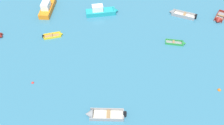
{
  "coord_description": "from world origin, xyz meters",
  "views": [
    {
      "loc": [
        -2.94,
        0.2,
        22.39
      ],
      "look_at": [
        0.0,
        21.59,
        0.15
      ],
      "focal_mm": 39.22,
      "sensor_mm": 36.0,
      "label": 1
    }
  ],
  "objects_px": {
    "rowboat_grey_near_right": "(178,14)",
    "rowboat_grey_midfield_right": "(98,115)",
    "rowboat_yellow_cluster_inner": "(57,35)",
    "mooring_buoy_between_boats_right": "(33,83)",
    "rowboat_green_back_row_center": "(180,43)",
    "rowboat_maroon_center": "(219,19)",
    "motor_launch_turquoise_outer_right": "(103,11)",
    "mooring_buoy_outer_edge": "(219,90)",
    "motor_launch_orange_near_left": "(48,6)"
  },
  "relations": [
    {
      "from": "rowboat_grey_near_right",
      "to": "motor_launch_orange_near_left",
      "type": "distance_m",
      "value": 20.71
    },
    {
      "from": "rowboat_grey_midfield_right",
      "to": "mooring_buoy_between_boats_right",
      "type": "bearing_deg",
      "value": 142.79
    },
    {
      "from": "rowboat_grey_near_right",
      "to": "mooring_buoy_outer_edge",
      "type": "distance_m",
      "value": 15.08
    },
    {
      "from": "rowboat_yellow_cluster_inner",
      "to": "rowboat_green_back_row_center",
      "type": "bearing_deg",
      "value": -13.68
    },
    {
      "from": "motor_launch_turquoise_outer_right",
      "to": "mooring_buoy_between_boats_right",
      "type": "xyz_separation_m",
      "value": [
        -9.78,
        -12.92,
        -0.52
      ]
    },
    {
      "from": "rowboat_yellow_cluster_inner",
      "to": "rowboat_grey_midfield_right",
      "type": "distance_m",
      "value": 14.64
    },
    {
      "from": "rowboat_maroon_center",
      "to": "mooring_buoy_outer_edge",
      "type": "relative_size",
      "value": 8.34
    },
    {
      "from": "rowboat_yellow_cluster_inner",
      "to": "rowboat_green_back_row_center",
      "type": "relative_size",
      "value": 1.01
    },
    {
      "from": "rowboat_grey_midfield_right",
      "to": "mooring_buoy_between_boats_right",
      "type": "height_order",
      "value": "rowboat_grey_midfield_right"
    },
    {
      "from": "mooring_buoy_between_boats_right",
      "to": "mooring_buoy_outer_edge",
      "type": "xyz_separation_m",
      "value": [
        21.36,
        -4.02,
        0.0
      ]
    },
    {
      "from": "rowboat_maroon_center",
      "to": "mooring_buoy_between_boats_right",
      "type": "distance_m",
      "value": 28.6
    },
    {
      "from": "rowboat_grey_midfield_right",
      "to": "rowboat_yellow_cluster_inner",
      "type": "bearing_deg",
      "value": 108.11
    },
    {
      "from": "rowboat_grey_near_right",
      "to": "rowboat_yellow_cluster_inner",
      "type": "distance_m",
      "value": 18.92
    },
    {
      "from": "motor_launch_orange_near_left",
      "to": "rowboat_grey_midfield_right",
      "type": "relative_size",
      "value": 1.38
    },
    {
      "from": "rowboat_maroon_center",
      "to": "motor_launch_orange_near_left",
      "type": "distance_m",
      "value": 26.86
    },
    {
      "from": "rowboat_grey_near_right",
      "to": "mooring_buoy_between_boats_right",
      "type": "height_order",
      "value": "rowboat_grey_near_right"
    },
    {
      "from": "rowboat_grey_near_right",
      "to": "rowboat_grey_midfield_right",
      "type": "height_order",
      "value": "same"
    },
    {
      "from": "rowboat_yellow_cluster_inner",
      "to": "mooring_buoy_between_boats_right",
      "type": "xyz_separation_m",
      "value": [
        -2.69,
        -8.42,
        -0.15
      ]
    },
    {
      "from": "rowboat_yellow_cluster_inner",
      "to": "mooring_buoy_outer_edge",
      "type": "relative_size",
      "value": 7.4
    },
    {
      "from": "rowboat_grey_midfield_right",
      "to": "mooring_buoy_outer_edge",
      "type": "xyz_separation_m",
      "value": [
        14.12,
        1.47,
        -0.22
      ]
    },
    {
      "from": "rowboat_green_back_row_center",
      "to": "mooring_buoy_between_boats_right",
      "type": "distance_m",
      "value": 19.93
    },
    {
      "from": "rowboat_maroon_center",
      "to": "mooring_buoy_outer_edge",
      "type": "xyz_separation_m",
      "value": [
        -5.84,
        -12.84,
        -0.19
      ]
    },
    {
      "from": "rowboat_yellow_cluster_inner",
      "to": "motor_launch_turquoise_outer_right",
      "type": "relative_size",
      "value": 0.56
    },
    {
      "from": "rowboat_green_back_row_center",
      "to": "rowboat_grey_midfield_right",
      "type": "bearing_deg",
      "value": -141.13
    },
    {
      "from": "rowboat_grey_near_right",
      "to": "mooring_buoy_between_boats_right",
      "type": "relative_size",
      "value": 12.87
    },
    {
      "from": "rowboat_grey_near_right",
      "to": "mooring_buoy_outer_edge",
      "type": "xyz_separation_m",
      "value": [
        -0.06,
        -15.08,
        -0.23
      ]
    },
    {
      "from": "rowboat_maroon_center",
      "to": "rowboat_grey_midfield_right",
      "type": "distance_m",
      "value": 24.56
    },
    {
      "from": "rowboat_green_back_row_center",
      "to": "motor_launch_orange_near_left",
      "type": "distance_m",
      "value": 21.39
    },
    {
      "from": "rowboat_grey_near_right",
      "to": "mooring_buoy_between_boats_right",
      "type": "bearing_deg",
      "value": -152.7
    },
    {
      "from": "motor_launch_turquoise_outer_right",
      "to": "rowboat_grey_near_right",
      "type": "bearing_deg",
      "value": -9.08
    },
    {
      "from": "rowboat_maroon_center",
      "to": "mooring_buoy_outer_edge",
      "type": "distance_m",
      "value": 14.11
    },
    {
      "from": "rowboat_grey_midfield_right",
      "to": "rowboat_maroon_center",
      "type": "bearing_deg",
      "value": 35.64
    },
    {
      "from": "motor_launch_turquoise_outer_right",
      "to": "motor_launch_orange_near_left",
      "type": "bearing_deg",
      "value": 163.34
    },
    {
      "from": "motor_launch_turquoise_outer_right",
      "to": "mooring_buoy_outer_edge",
      "type": "relative_size",
      "value": 13.11
    },
    {
      "from": "rowboat_yellow_cluster_inner",
      "to": "rowboat_grey_midfield_right",
      "type": "height_order",
      "value": "rowboat_grey_midfield_right"
    },
    {
      "from": "rowboat_green_back_row_center",
      "to": "rowboat_maroon_center",
      "type": "bearing_deg",
      "value": 29.97
    },
    {
      "from": "motor_launch_orange_near_left",
      "to": "mooring_buoy_outer_edge",
      "type": "relative_size",
      "value": 15.18
    },
    {
      "from": "rowboat_yellow_cluster_inner",
      "to": "mooring_buoy_outer_edge",
      "type": "height_order",
      "value": "rowboat_yellow_cluster_inner"
    },
    {
      "from": "rowboat_maroon_center",
      "to": "motor_launch_turquoise_outer_right",
      "type": "xyz_separation_m",
      "value": [
        -17.42,
        4.1,
        0.34
      ]
    },
    {
      "from": "rowboat_green_back_row_center",
      "to": "rowboat_grey_midfield_right",
      "type": "xyz_separation_m",
      "value": [
        -12.21,
        -9.84,
        0.08
      ]
    },
    {
      "from": "mooring_buoy_outer_edge",
      "to": "rowboat_grey_near_right",
      "type": "bearing_deg",
      "value": 89.76
    },
    {
      "from": "rowboat_green_back_row_center",
      "to": "motor_launch_turquoise_outer_right",
      "type": "relative_size",
      "value": 0.56
    },
    {
      "from": "rowboat_grey_midfield_right",
      "to": "mooring_buoy_outer_edge",
      "type": "height_order",
      "value": "rowboat_grey_midfield_right"
    },
    {
      "from": "rowboat_yellow_cluster_inner",
      "to": "mooring_buoy_outer_edge",
      "type": "distance_m",
      "value": 22.44
    },
    {
      "from": "rowboat_maroon_center",
      "to": "motor_launch_orange_near_left",
      "type": "height_order",
      "value": "motor_launch_orange_near_left"
    },
    {
      "from": "rowboat_grey_near_right",
      "to": "mooring_buoy_outer_edge",
      "type": "height_order",
      "value": "rowboat_grey_near_right"
    },
    {
      "from": "rowboat_yellow_cluster_inner",
      "to": "motor_launch_turquoise_outer_right",
      "type": "xyz_separation_m",
      "value": [
        7.1,
        4.5,
        0.38
      ]
    },
    {
      "from": "rowboat_maroon_center",
      "to": "rowboat_grey_near_right",
      "type": "bearing_deg",
      "value": 158.79
    },
    {
      "from": "rowboat_maroon_center",
      "to": "mooring_buoy_between_boats_right",
      "type": "height_order",
      "value": "rowboat_maroon_center"
    },
    {
      "from": "rowboat_yellow_cluster_inner",
      "to": "motor_launch_orange_near_left",
      "type": "bearing_deg",
      "value": 101.96
    }
  ]
}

